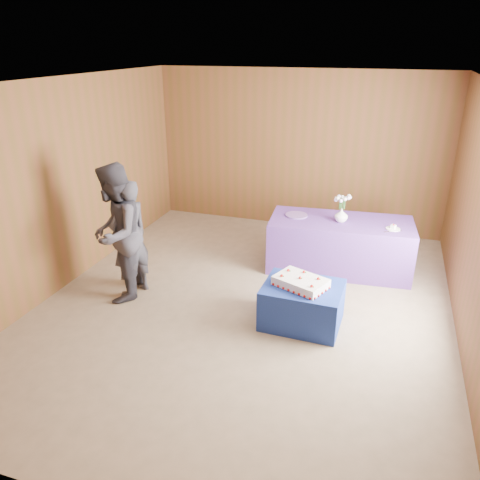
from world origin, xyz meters
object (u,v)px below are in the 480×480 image
at_px(sheet_cake, 301,282).
at_px(vase, 341,215).
at_px(cake_table, 302,305).
at_px(guest_left, 130,239).
at_px(serving_table, 339,245).
at_px(guest_right, 116,233).

height_order(sheet_cake, vase, vase).
distance_m(sheet_cake, vase, 1.63).
xyz_separation_m(cake_table, vase, (0.21, 1.57, 0.60)).
bearing_deg(guest_left, serving_table, 141.27).
distance_m(serving_table, vase, 0.47).
bearing_deg(serving_table, guest_left, -152.51).
bearing_deg(guest_left, guest_right, -25.51).
xyz_separation_m(cake_table, serving_table, (0.22, 1.61, 0.12)).
relative_size(cake_table, guest_right, 0.51).
distance_m(serving_table, guest_left, 2.96).
bearing_deg(vase, sheet_cake, -98.78).
height_order(cake_table, vase, vase).
height_order(sheet_cake, guest_left, guest_left).
relative_size(serving_table, guest_left, 1.29).
relative_size(cake_table, guest_left, 0.58).
relative_size(cake_table, sheet_cake, 1.28).
relative_size(sheet_cake, guest_right, 0.40).
xyz_separation_m(sheet_cake, guest_left, (-2.22, 0.04, 0.22)).
relative_size(vase, guest_left, 0.12).
xyz_separation_m(serving_table, sheet_cake, (-0.25, -1.62, 0.18)).
bearing_deg(guest_left, vase, 140.70).
height_order(serving_table, sheet_cake, serving_table).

